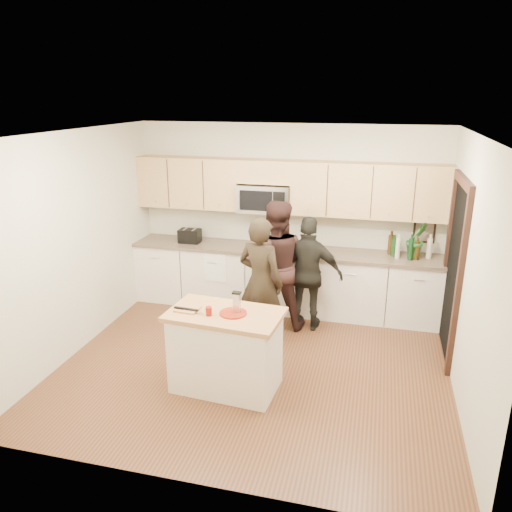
% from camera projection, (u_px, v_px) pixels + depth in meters
% --- Properties ---
extents(floor, '(4.50, 4.50, 0.00)m').
position_uv_depth(floor, '(255.00, 364.00, 6.00)').
color(floor, brown).
rests_on(floor, ground).
extents(room_shell, '(4.52, 4.02, 2.71)m').
position_uv_depth(room_shell, '(255.00, 225.00, 5.46)').
color(room_shell, beige).
rests_on(room_shell, ground).
extents(back_cabinetry, '(4.50, 0.66, 0.94)m').
position_uv_depth(back_cabinetry, '(283.00, 279.00, 7.41)').
color(back_cabinetry, silver).
rests_on(back_cabinetry, ground).
extents(upper_cabinetry, '(4.50, 0.33, 0.75)m').
position_uv_depth(upper_cabinetry, '(289.00, 186.00, 7.11)').
color(upper_cabinetry, tan).
rests_on(upper_cabinetry, ground).
extents(microwave, '(0.76, 0.41, 0.40)m').
position_uv_depth(microwave, '(265.00, 198.00, 7.22)').
color(microwave, silver).
rests_on(microwave, ground).
extents(doorway, '(0.06, 1.25, 2.20)m').
position_uv_depth(doorway, '(454.00, 264.00, 5.96)').
color(doorway, black).
rests_on(doorway, ground).
extents(framed_picture, '(0.30, 0.03, 0.38)m').
position_uv_depth(framed_picture, '(424.00, 230.00, 6.98)').
color(framed_picture, black).
rests_on(framed_picture, ground).
extents(dish_towel, '(0.34, 0.60, 0.48)m').
position_uv_depth(dish_towel, '(218.00, 257.00, 7.36)').
color(dish_towel, white).
rests_on(dish_towel, ground).
extents(island, '(1.25, 0.80, 0.90)m').
position_uv_depth(island, '(226.00, 350.00, 5.40)').
color(island, silver).
rests_on(island, ground).
extents(red_plate, '(0.29, 0.29, 0.02)m').
position_uv_depth(red_plate, '(233.00, 313.00, 5.22)').
color(red_plate, maroon).
rests_on(red_plate, island).
extents(box_grater, '(0.09, 0.07, 0.22)m').
position_uv_depth(box_grater, '(237.00, 301.00, 5.21)').
color(box_grater, silver).
rests_on(box_grater, red_plate).
extents(drink_glass, '(0.07, 0.07, 0.09)m').
position_uv_depth(drink_glass, '(209.00, 311.00, 5.18)').
color(drink_glass, maroon).
rests_on(drink_glass, island).
extents(cutting_board, '(0.25, 0.22, 0.02)m').
position_uv_depth(cutting_board, '(187.00, 309.00, 5.31)').
color(cutting_board, '#A66E45').
rests_on(cutting_board, island).
extents(tongs, '(0.28, 0.06, 0.02)m').
position_uv_depth(tongs, '(186.00, 309.00, 5.27)').
color(tongs, black).
rests_on(tongs, cutting_board).
extents(knife, '(0.22, 0.04, 0.01)m').
position_uv_depth(knife, '(193.00, 311.00, 5.23)').
color(knife, silver).
rests_on(knife, cutting_board).
extents(toaster, '(0.32, 0.21, 0.21)m').
position_uv_depth(toaster, '(190.00, 236.00, 7.55)').
color(toaster, black).
rests_on(toaster, back_cabinetry).
extents(bottle_cluster, '(0.59, 0.28, 0.36)m').
position_uv_depth(bottle_cluster, '(405.00, 246.00, 6.84)').
color(bottle_cluster, black).
rests_on(bottle_cluster, back_cabinetry).
extents(orchid, '(0.37, 0.34, 0.53)m').
position_uv_depth(orchid, '(417.00, 239.00, 6.79)').
color(orchid, '#2D6829').
rests_on(orchid, back_cabinetry).
extents(woman_left, '(0.70, 0.56, 1.68)m').
position_uv_depth(woman_left, '(261.00, 282.00, 6.26)').
color(woman_left, black).
rests_on(woman_left, ground).
extents(woman_center, '(0.99, 0.85, 1.78)m').
position_uv_depth(woman_center, '(275.00, 265.00, 6.71)').
color(woman_center, black).
rests_on(woman_center, ground).
extents(woman_right, '(0.95, 0.45, 1.58)m').
position_uv_depth(woman_right, '(308.00, 274.00, 6.69)').
color(woman_right, black).
rests_on(woman_right, ground).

